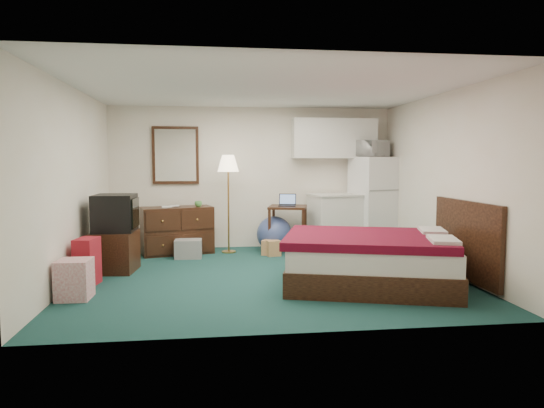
{
  "coord_description": "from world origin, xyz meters",
  "views": [
    {
      "loc": [
        -0.75,
        -6.43,
        1.55
      ],
      "look_at": [
        0.09,
        0.2,
        0.95
      ],
      "focal_mm": 32.0,
      "sensor_mm": 36.0,
      "label": 1
    }
  ],
  "objects": [
    {
      "name": "floor",
      "position": [
        0.0,
        0.0,
        0.0
      ],
      "size": [
        5.0,
        4.5,
        0.01
      ],
      "primitive_type": "cube",
      "color": "#0C3430",
      "rests_on": "ground"
    },
    {
      "name": "ceiling",
      "position": [
        0.0,
        0.0,
        2.5
      ],
      "size": [
        5.0,
        4.5,
        0.01
      ],
      "primitive_type": "cube",
      "color": "white",
      "rests_on": "walls"
    },
    {
      "name": "walls",
      "position": [
        0.0,
        0.0,
        1.25
      ],
      "size": [
        5.01,
        4.51,
        2.5
      ],
      "color": "white",
      "rests_on": "floor"
    },
    {
      "name": "mirror",
      "position": [
        -1.35,
        2.22,
        1.65
      ],
      "size": [
        0.8,
        0.06,
        1.0
      ],
      "primitive_type": null,
      "color": "white",
      "rests_on": "walls"
    },
    {
      "name": "upper_cabinets",
      "position": [
        1.45,
        2.08,
        1.95
      ],
      "size": [
        1.5,
        0.35,
        0.7
      ],
      "primitive_type": null,
      "color": "silver",
      "rests_on": "walls"
    },
    {
      "name": "headboard",
      "position": [
        2.46,
        -0.72,
        0.55
      ],
      "size": [
        0.06,
        1.56,
        1.0
      ],
      "primitive_type": null,
      "color": "black",
      "rests_on": "walls"
    },
    {
      "name": "dresser",
      "position": [
        -1.31,
        1.76,
        0.39
      ],
      "size": [
        1.25,
        0.8,
        0.79
      ],
      "primitive_type": null,
      "rotation": [
        0.0,
        0.0,
        0.26
      ],
      "color": "black",
      "rests_on": "floor"
    },
    {
      "name": "floor_lamp",
      "position": [
        -0.45,
        1.74,
        0.83
      ],
      "size": [
        0.39,
        0.39,
        1.65
      ],
      "primitive_type": null,
      "rotation": [
        0.0,
        0.0,
        0.1
      ],
      "color": "#BB853D",
      "rests_on": "floor"
    },
    {
      "name": "desk",
      "position": [
        0.56,
        1.69,
        0.39
      ],
      "size": [
        0.76,
        0.76,
        0.79
      ],
      "primitive_type": null,
      "rotation": [
        0.0,
        0.0,
        -0.25
      ],
      "color": "black",
      "rests_on": "floor"
    },
    {
      "name": "exercise_ball",
      "position": [
        0.33,
        1.72,
        0.3
      ],
      "size": [
        0.73,
        0.73,
        0.61
      ],
      "primitive_type": "sphere",
      "rotation": [
        0.0,
        0.0,
        -0.23
      ],
      "color": "navy",
      "rests_on": "floor"
    },
    {
      "name": "kitchen_counter",
      "position": [
        1.44,
        1.85,
        0.47
      ],
      "size": [
        0.97,
        0.81,
        0.95
      ],
      "primitive_type": null,
      "rotation": [
        0.0,
        0.0,
        0.19
      ],
      "color": "silver",
      "rests_on": "floor"
    },
    {
      "name": "fridge",
      "position": [
        2.13,
        1.88,
        0.81
      ],
      "size": [
        0.83,
        0.83,
        1.62
      ],
      "primitive_type": null,
      "rotation": [
        0.0,
        0.0,
        0.29
      ],
      "color": "white",
      "rests_on": "floor"
    },
    {
      "name": "bed",
      "position": [
        1.2,
        -0.72,
        0.32
      ],
      "size": [
        2.33,
        2.04,
        0.63
      ],
      "primitive_type": null,
      "rotation": [
        0.0,
        0.0,
        -0.28
      ],
      "color": "#4C051C",
      "rests_on": "floor"
    },
    {
      "name": "tv_stand",
      "position": [
        -2.1,
        0.51,
        0.28
      ],
      "size": [
        0.63,
        0.67,
        0.57
      ],
      "primitive_type": null,
      "rotation": [
        0.0,
        0.0,
        -0.1
      ],
      "color": "black",
      "rests_on": "floor"
    },
    {
      "name": "suitcase",
      "position": [
        -2.29,
        -0.23,
        0.3
      ],
      "size": [
        0.28,
        0.4,
        0.59
      ],
      "primitive_type": null,
      "rotation": [
        0.0,
        0.0,
        -0.16
      ],
      "color": "maroon",
      "rests_on": "floor"
    },
    {
      "name": "retail_box",
      "position": [
        -2.28,
        -0.85,
        0.22
      ],
      "size": [
        0.37,
        0.37,
        0.45
      ],
      "primitive_type": null,
      "rotation": [
        0.0,
        0.0,
        -0.03
      ],
      "color": "white",
      "rests_on": "floor"
    },
    {
      "name": "file_bin",
      "position": [
        -1.11,
        1.34,
        0.15
      ],
      "size": [
        0.43,
        0.33,
        0.3
      ],
      "primitive_type": null,
      "rotation": [
        0.0,
        0.0,
        -0.02
      ],
      "color": "gray",
      "rests_on": "floor"
    },
    {
      "name": "cardboard_box_a",
      "position": [
        0.24,
        1.44,
        0.12
      ],
      "size": [
        0.35,
        0.32,
        0.24
      ],
      "primitive_type": null,
      "rotation": [
        0.0,
        0.0,
        -0.33
      ],
      "color": "#9A794A",
      "rests_on": "floor"
    },
    {
      "name": "cardboard_box_b",
      "position": [
        0.25,
        1.37,
        0.13
      ],
      "size": [
        0.26,
        0.29,
        0.25
      ],
      "primitive_type": null,
      "rotation": [
        0.0,
        0.0,
        0.22
      ],
      "color": "#9A794A",
      "rests_on": "floor"
    },
    {
      "name": "laptop",
      "position": [
        0.54,
        1.67,
        0.89
      ],
      "size": [
        0.34,
        0.3,
        0.2
      ],
      "primitive_type": null,
      "rotation": [
        0.0,
        0.0,
        -0.23
      ],
      "color": "black",
      "rests_on": "desk"
    },
    {
      "name": "crt_tv",
      "position": [
        -2.08,
        0.52,
        0.83
      ],
      "size": [
        0.58,
        0.62,
        0.52
      ],
      "primitive_type": null,
      "rotation": [
        0.0,
        0.0,
        -0.03
      ],
      "color": "black",
      "rests_on": "tv_stand"
    },
    {
      "name": "microwave",
      "position": [
        2.09,
        1.83,
        1.8
      ],
      "size": [
        0.6,
        0.54,
        0.36
      ],
      "primitive_type": "imported",
      "rotation": [
        0.0,
        0.0,
        0.63
      ],
      "color": "white",
      "rests_on": "fridge"
    },
    {
      "name": "book_a",
      "position": [
        -1.55,
        1.66,
        0.9
      ],
      "size": [
        0.17,
        0.03,
        0.23
      ],
      "primitive_type": "imported",
      "rotation": [
        0.0,
        0.0,
        0.07
      ],
      "color": "#9A794A",
      "rests_on": "dresser"
    },
    {
      "name": "book_b",
      "position": [
        -1.44,
        1.81,
        0.9
      ],
      "size": [
        0.17,
        0.03,
        0.23
      ],
      "primitive_type": "imported",
      "rotation": [
        0.0,
        0.0,
        -0.02
      ],
      "color": "#9A794A",
      "rests_on": "dresser"
    },
    {
      "name": "mug",
      "position": [
        -0.96,
        1.72,
        0.85
      ],
      "size": [
        0.13,
        0.11,
        0.12
      ],
      "primitive_type": "imported",
      "rotation": [
        0.0,
        0.0,
        0.12
      ],
      "color": "#4E9444",
      "rests_on": "dresser"
    }
  ]
}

